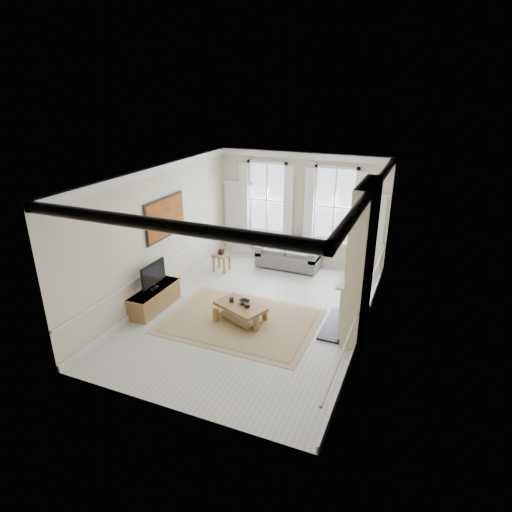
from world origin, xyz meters
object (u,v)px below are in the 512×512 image
at_px(coffee_table, 240,308).
at_px(tv_stand, 155,299).
at_px(side_table, 221,257).
at_px(sofa, 289,255).

bearing_deg(coffee_table, tv_stand, -151.56).
xyz_separation_m(side_table, tv_stand, (-0.44, -2.74, -0.14)).
bearing_deg(sofa, side_table, -148.18).
distance_m(side_table, coffee_table, 3.06).
relative_size(side_table, coffee_table, 0.39).
bearing_deg(tv_stand, sofa, 60.13).
bearing_deg(side_table, sofa, 31.82).
bearing_deg(tv_stand, side_table, 80.80).
height_order(sofa, coffee_table, sofa).
distance_m(sofa, side_table, 2.07).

